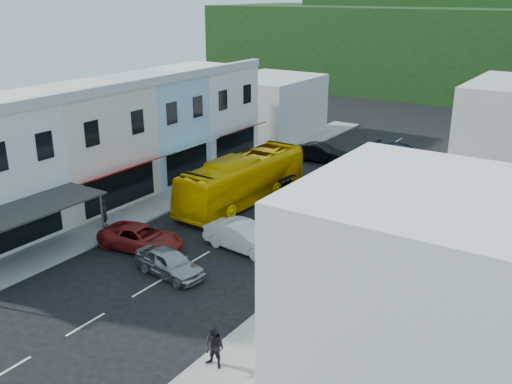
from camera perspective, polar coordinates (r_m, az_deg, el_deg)
name	(u,v)px	position (r m, az deg, el deg)	size (l,w,h in m)	color
ground	(197,259)	(32.41, -5.88, -6.64)	(120.00, 120.00, 0.00)	black
sidewalk_left	(203,186)	(43.95, -5.31, 0.64)	(3.00, 52.00, 0.15)	gray
sidewalk_right	(390,228)	(37.04, 13.24, -3.50)	(3.00, 52.00, 0.15)	gray
shopfront_row	(104,141)	(42.70, -14.97, 4.99)	(8.25, 30.00, 8.00)	silver
right_building	(416,291)	(21.64, 15.72, -9.52)	(8.00, 9.00, 8.00)	silver
distant_block_left	(271,106)	(59.17, 1.49, 8.58)	(8.00, 10.00, 6.00)	#B7B2A8
hillside	(474,46)	(90.04, 20.92, 13.51)	(80.00, 26.00, 14.00)	black
bus	(243,181)	(40.16, -1.32, 1.11)	(2.50, 11.60, 3.10)	#FFBC00
car_silver	(170,263)	(30.54, -8.63, -7.02)	(1.80, 4.40, 1.40)	#A1A0A5
car_white	(244,239)	(33.01, -1.23, -4.69)	(1.80, 4.40, 1.40)	silver
car_red	(141,238)	(33.77, -11.41, -4.52)	(1.90, 4.60, 1.40)	maroon
car_black_near	(317,195)	(40.06, 6.11, -0.34)	(1.84, 4.50, 1.40)	black
car_navy_mid	(379,165)	(47.91, 12.24, 2.66)	(1.80, 4.40, 1.40)	black
car_black_far	(320,154)	(50.37, 6.44, 3.81)	(1.80, 4.40, 1.40)	black
car_navy_far	(402,152)	(52.15, 14.42, 3.86)	(1.84, 4.50, 1.40)	black
pedestrian_left	(104,214)	(37.05, -14.93, -2.10)	(0.60, 0.40, 1.70)	black
pedestrian_right	(214,348)	(23.20, -4.19, -15.32)	(0.70, 0.44, 1.70)	black
direction_sign	(292,252)	(28.67, 3.61, -6.01)	(0.24, 1.71, 3.80)	#10522D
street_tree	(292,257)	(24.68, 3.60, -6.46)	(2.32, 2.32, 6.88)	#34271F
traffic_signal	(469,125)	(56.91, 20.48, 6.25)	(0.77, 1.05, 4.72)	black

